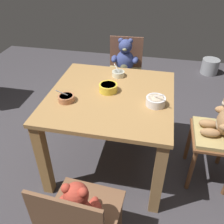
# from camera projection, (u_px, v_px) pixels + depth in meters

# --- Properties ---
(ground_plane) EXTENTS (5.20, 5.20, 0.04)m
(ground_plane) POSITION_uv_depth(u_px,v_px,m) (111.00, 161.00, 2.40)
(ground_plane) COLOR #3E3A3F
(dining_table) EXTENTS (1.00, 1.00, 0.75)m
(dining_table) POSITION_uv_depth(u_px,v_px,m) (111.00, 109.00, 2.04)
(dining_table) COLOR #A37844
(dining_table) RESTS_ON ground_plane
(teddy_chair_near_front) EXTENTS (0.44, 0.44, 0.86)m
(teddy_chair_near_front) POSITION_uv_depth(u_px,v_px,m) (79.00, 214.00, 1.34)
(teddy_chair_near_front) COLOR brown
(teddy_chair_near_front) RESTS_ON ground_plane
(teddy_chair_far_center) EXTENTS (0.44, 0.43, 0.89)m
(teddy_chair_far_center) POSITION_uv_depth(u_px,v_px,m) (125.00, 66.00, 2.78)
(teddy_chair_far_center) COLOR brown
(teddy_chair_far_center) RESTS_ON ground_plane
(teddy_chair_near_right) EXTENTS (0.37, 0.42, 0.95)m
(teddy_chair_near_right) POSITION_uv_depth(u_px,v_px,m) (224.00, 126.00, 1.89)
(teddy_chair_near_right) COLOR brown
(teddy_chair_near_right) RESTS_ON ground_plane
(porridge_bowl_terracotta_near_left) EXTENTS (0.13, 0.12, 0.11)m
(porridge_bowl_terracotta_near_left) POSITION_uv_depth(u_px,v_px,m) (66.00, 98.00, 1.86)
(porridge_bowl_terracotta_near_left) COLOR #B46F49
(porridge_bowl_terracotta_near_left) RESTS_ON dining_table
(porridge_bowl_yellow_center) EXTENTS (0.15, 0.15, 0.06)m
(porridge_bowl_yellow_center) POSITION_uv_depth(u_px,v_px,m) (108.00, 88.00, 1.97)
(porridge_bowl_yellow_center) COLOR yellow
(porridge_bowl_yellow_center) RESTS_ON dining_table
(porridge_bowl_cream_far_center) EXTENTS (0.11, 0.11, 0.10)m
(porridge_bowl_cream_far_center) POSITION_uv_depth(u_px,v_px,m) (118.00, 74.00, 2.19)
(porridge_bowl_cream_far_center) COLOR beige
(porridge_bowl_cream_far_center) RESTS_ON dining_table
(porridge_bowl_white_near_right) EXTENTS (0.15, 0.15, 0.14)m
(porridge_bowl_white_near_right) POSITION_uv_depth(u_px,v_px,m) (156.00, 101.00, 1.81)
(porridge_bowl_white_near_right) COLOR silver
(porridge_bowl_white_near_right) RESTS_ON dining_table
(metal_pail) EXTENTS (0.26, 0.26, 0.23)m
(metal_pail) POSITION_uv_depth(u_px,v_px,m) (210.00, 66.00, 3.84)
(metal_pail) COLOR #93969B
(metal_pail) RESTS_ON ground_plane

